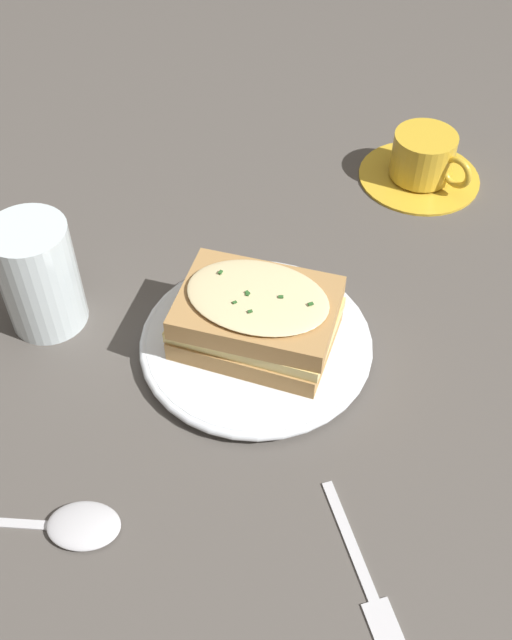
{
  "coord_description": "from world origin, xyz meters",
  "views": [
    {
      "loc": [
        -0.25,
        0.39,
        0.57
      ],
      "look_at": [
        0.01,
        -0.01,
        0.04
      ],
      "focal_mm": 42.0,
      "sensor_mm": 36.0,
      "label": 1
    }
  ],
  "objects_px": {
    "dinner_plate": "(256,343)",
    "spoon": "(72,525)",
    "teacup_with_saucer": "(423,161)",
    "sandwich": "(257,318)",
    "water_glass": "(39,276)",
    "fork": "(374,601)"
  },
  "relations": [
    {
      "from": "sandwich",
      "to": "water_glass",
      "type": "xyz_separation_m",
      "value": [
        0.2,
        0.08,
        0.01
      ]
    },
    {
      "from": "water_glass",
      "to": "spoon",
      "type": "height_order",
      "value": "water_glass"
    },
    {
      "from": "sandwich",
      "to": "spoon",
      "type": "relative_size",
      "value": 1.03
    },
    {
      "from": "water_glass",
      "to": "fork",
      "type": "distance_m",
      "value": 0.43
    },
    {
      "from": "dinner_plate",
      "to": "sandwich",
      "type": "distance_m",
      "value": 0.04
    },
    {
      "from": "spoon",
      "to": "teacup_with_saucer",
      "type": "bearing_deg",
      "value": 146.83
    },
    {
      "from": "teacup_with_saucer",
      "to": "spoon",
      "type": "height_order",
      "value": "teacup_with_saucer"
    },
    {
      "from": "water_glass",
      "to": "fork",
      "type": "relative_size",
      "value": 0.85
    },
    {
      "from": "water_glass",
      "to": "fork",
      "type": "xyz_separation_m",
      "value": [
        -0.42,
        0.08,
        -0.06
      ]
    },
    {
      "from": "teacup_with_saucer",
      "to": "fork",
      "type": "bearing_deg",
      "value": -56.38
    },
    {
      "from": "dinner_plate",
      "to": "sandwich",
      "type": "height_order",
      "value": "sandwich"
    },
    {
      "from": "teacup_with_saucer",
      "to": "fork",
      "type": "distance_m",
      "value": 0.54
    },
    {
      "from": "spoon",
      "to": "dinner_plate",
      "type": "bearing_deg",
      "value": 145.74
    },
    {
      "from": "sandwich",
      "to": "fork",
      "type": "height_order",
      "value": "sandwich"
    },
    {
      "from": "dinner_plate",
      "to": "spoon",
      "type": "xyz_separation_m",
      "value": [
        0.02,
        0.24,
        -0.0
      ]
    },
    {
      "from": "sandwich",
      "to": "fork",
      "type": "bearing_deg",
      "value": 142.7
    },
    {
      "from": "teacup_with_saucer",
      "to": "spoon",
      "type": "relative_size",
      "value": 0.89
    },
    {
      "from": "water_glass",
      "to": "dinner_plate",
      "type": "bearing_deg",
      "value": -158.44
    },
    {
      "from": "dinner_plate",
      "to": "teacup_with_saucer",
      "type": "bearing_deg",
      "value": -93.24
    },
    {
      "from": "sandwich",
      "to": "teacup_with_saucer",
      "type": "relative_size",
      "value": 1.15
    },
    {
      "from": "sandwich",
      "to": "fork",
      "type": "xyz_separation_m",
      "value": [
        -0.21,
        0.16,
        -0.05
      ]
    },
    {
      "from": "dinner_plate",
      "to": "fork",
      "type": "bearing_deg",
      "value": 142.82
    }
  ]
}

